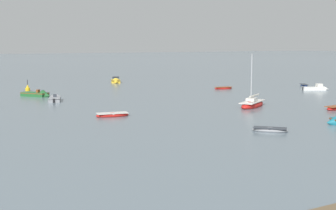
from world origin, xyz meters
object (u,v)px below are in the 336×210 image
at_px(motorboat_moored_5, 39,95).
at_px(sailboat_moored_0, 252,104).
at_px(motorboat_moored_3, 318,89).
at_px(channel_buoy, 28,89).
at_px(motorboat_moored_4, 116,81).
at_px(rowboat_moored_1, 112,115).
at_px(rowboat_moored_3, 223,88).
at_px(rowboat_moored_4, 304,85).
at_px(rowboat_moored_2, 270,130).
at_px(motorboat_moored_1, 55,99).

distance_m(motorboat_moored_5, sailboat_moored_0, 37.02).
height_order(motorboat_moored_3, channel_buoy, channel_buoy).
xyz_separation_m(motorboat_moored_4, motorboat_moored_5, (-23.26, -19.52, -0.06)).
distance_m(rowboat_moored_1, sailboat_moored_0, 21.37).
relative_size(motorboat_moored_3, channel_buoy, 2.31).
relative_size(rowboat_moored_3, rowboat_moored_4, 1.07).
distance_m(rowboat_moored_2, rowboat_moored_4, 56.26).
height_order(motorboat_moored_3, rowboat_moored_2, motorboat_moored_3).
relative_size(rowboat_moored_3, motorboat_moored_4, 0.67).
height_order(motorboat_moored_5, rowboat_moored_4, motorboat_moored_5).
xyz_separation_m(motorboat_moored_1, motorboat_moored_3, (49.60, -9.19, 0.06)).
height_order(motorboat_moored_3, sailboat_moored_0, sailboat_moored_0).
bearing_deg(motorboat_moored_5, sailboat_moored_0, 3.45).
xyz_separation_m(motorboat_moored_3, rowboat_moored_2, (-38.32, -28.50, -0.13)).
xyz_separation_m(sailboat_moored_0, rowboat_moored_4, (31.62, 20.37, -0.19)).
relative_size(motorboat_moored_3, rowboat_moored_1, 1.21).
relative_size(motorboat_moored_3, rowboat_moored_4, 1.43).
bearing_deg(rowboat_moored_4, motorboat_moored_3, -176.49).
xyz_separation_m(motorboat_moored_5, channel_buoy, (0.85, 10.92, 0.20)).
bearing_deg(rowboat_moored_1, motorboat_moored_3, -157.49).
bearing_deg(motorboat_moored_3, sailboat_moored_0, -126.26).
xyz_separation_m(motorboat_moored_1, rowboat_moored_4, (54.14, -1.24, -0.07)).
xyz_separation_m(rowboat_moored_1, rowboat_moored_3, (33.96, 22.13, -0.02)).
bearing_deg(rowboat_moored_3, rowboat_moored_1, -136.25).
relative_size(motorboat_moored_3, motorboat_moored_5, 0.94).
bearing_deg(sailboat_moored_0, motorboat_moored_1, -74.86).
bearing_deg(motorboat_moored_1, rowboat_moored_1, -156.25).
distance_m(rowboat_moored_2, channel_buoy, 56.98).
height_order(motorboat_moored_1, channel_buoy, channel_buoy).
relative_size(rowboat_moored_2, motorboat_moored_4, 0.59).
bearing_deg(rowboat_moored_1, motorboat_moored_5, -76.13).
xyz_separation_m(rowboat_moored_2, rowboat_moored_3, (23.90, 39.91, 0.01)).
bearing_deg(motorboat_moored_5, rowboat_moored_3, 46.70).
distance_m(rowboat_moored_1, rowboat_moored_2, 20.43).
height_order(rowboat_moored_2, sailboat_moored_0, sailboat_moored_0).
bearing_deg(motorboat_moored_3, motorboat_moored_4, 155.93).
height_order(rowboat_moored_2, channel_buoy, channel_buoy).
height_order(motorboat_moored_4, motorboat_moored_5, motorboat_moored_4).
distance_m(sailboat_moored_0, rowboat_moored_4, 37.61).
bearing_deg(motorboat_moored_4, motorboat_moored_1, -18.11).
bearing_deg(rowboat_moored_4, rowboat_moored_3, 112.88).
xyz_separation_m(motorboat_moored_5, rowboat_moored_4, (54.75, -8.53, -0.11)).
bearing_deg(channel_buoy, motorboat_moored_5, -94.45).
distance_m(rowboat_moored_1, motorboat_moored_4, 51.40).
relative_size(motorboat_moored_3, sailboat_moored_0, 0.66).
distance_m(motorboat_moored_1, motorboat_moored_4, 35.09).
bearing_deg(motorboat_moored_5, motorboat_moored_4, 94.78).
height_order(motorboat_moored_3, motorboat_moored_5, motorboat_moored_3).
height_order(motorboat_moored_1, motorboat_moored_4, motorboat_moored_4).
relative_size(rowboat_moored_1, motorboat_moored_4, 0.73).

